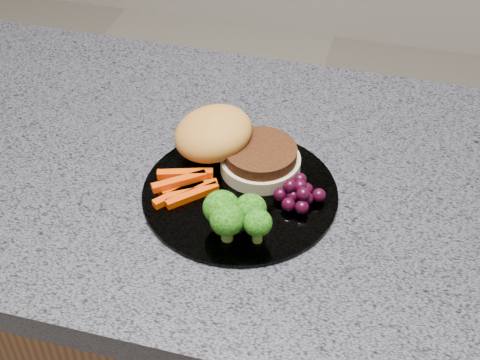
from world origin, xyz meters
name	(u,v)px	position (x,y,z in m)	size (l,w,h in m)	color
island_cabinet	(188,351)	(0.00, 0.00, 0.43)	(1.20, 0.60, 0.86)	brown
countertop	(172,170)	(0.00, 0.00, 0.88)	(1.20, 0.60, 0.04)	#52525D
plate	(240,193)	(0.11, -0.04, 0.90)	(0.26, 0.26, 0.01)	white
burger	(230,145)	(0.08, 0.02, 0.93)	(0.19, 0.14, 0.06)	#C6B88C
carrot_sticks	(185,186)	(0.04, -0.06, 0.91)	(0.09, 0.08, 0.02)	#CA3903
broccoli	(235,214)	(0.13, -0.12, 0.94)	(0.09, 0.07, 0.05)	olive
grape_bunch	(297,192)	(0.19, -0.04, 0.92)	(0.07, 0.06, 0.03)	black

